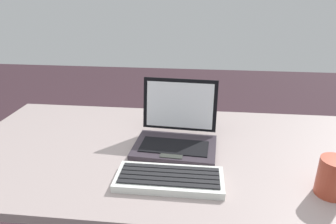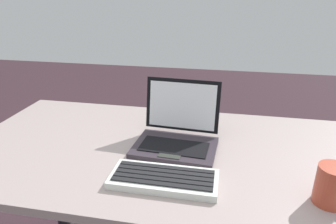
% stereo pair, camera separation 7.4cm
% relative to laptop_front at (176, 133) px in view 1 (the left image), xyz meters
% --- Properties ---
extents(desk, '(1.38, 0.71, 0.74)m').
position_rel_laptop_front_xyz_m(desk, '(-0.03, -0.03, -0.17)').
color(desk, gray).
rests_on(desk, ground).
extents(laptop_front, '(0.28, 0.24, 0.21)m').
position_rel_laptop_front_xyz_m(laptop_front, '(0.00, 0.00, 0.00)').
color(laptop_front, '#2F2830').
rests_on(laptop_front, desk).
extents(external_keyboard, '(0.30, 0.13, 0.02)m').
position_rel_laptop_front_xyz_m(external_keyboard, '(-0.00, -0.22, -0.03)').
color(external_keyboard, silver).
rests_on(external_keyboard, desk).
extents(coffee_mug, '(0.12, 0.08, 0.10)m').
position_rel_laptop_front_xyz_m(coffee_mug, '(0.42, -0.22, 0.01)').
color(coffee_mug, '#AD412C').
rests_on(coffee_mug, desk).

